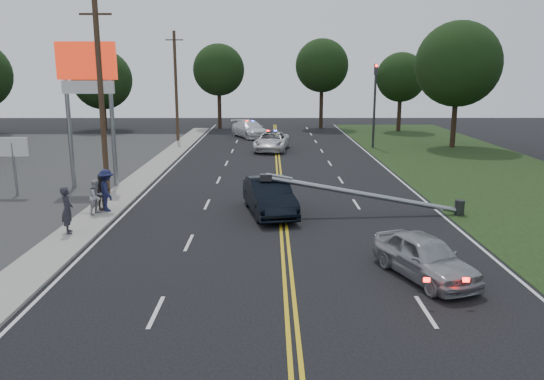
{
  "coord_description": "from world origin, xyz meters",
  "views": [
    {
      "loc": [
        -0.57,
        -15.42,
        6.44
      ],
      "look_at": [
        -0.5,
        5.7,
        1.7
      ],
      "focal_mm": 35.0,
      "sensor_mm": 36.0,
      "label": 1
    }
  ],
  "objects_px": {
    "fallen_streetlight": "(375,196)",
    "utility_pole_mid": "(101,99)",
    "utility_pole_far": "(176,86)",
    "emergency_b": "(250,129)",
    "waiting_sedan": "(425,257)",
    "bystander_b": "(97,197)",
    "crashed_sedan": "(269,196)",
    "small_sign": "(13,152)",
    "bystander_d": "(101,192)",
    "bystander_a": "(67,210)",
    "pylon_sign": "(88,80)",
    "traffic_signal": "(375,98)",
    "emergency_a": "(272,141)",
    "bystander_c": "(107,190)"
  },
  "relations": [
    {
      "from": "fallen_streetlight",
      "to": "utility_pole_mid",
      "type": "relative_size",
      "value": 0.94
    },
    {
      "from": "utility_pole_far",
      "to": "emergency_b",
      "type": "bearing_deg",
      "value": 26.35
    },
    {
      "from": "utility_pole_far",
      "to": "waiting_sedan",
      "type": "height_order",
      "value": "utility_pole_far"
    },
    {
      "from": "bystander_b",
      "to": "crashed_sedan",
      "type": "bearing_deg",
      "value": -65.38
    },
    {
      "from": "small_sign",
      "to": "bystander_d",
      "type": "distance_m",
      "value": 6.69
    },
    {
      "from": "emergency_b",
      "to": "bystander_a",
      "type": "bearing_deg",
      "value": -125.62
    },
    {
      "from": "crashed_sedan",
      "to": "bystander_a",
      "type": "bearing_deg",
      "value": -169.16
    },
    {
      "from": "utility_pole_mid",
      "to": "waiting_sedan",
      "type": "relative_size",
      "value": 2.43
    },
    {
      "from": "crashed_sedan",
      "to": "bystander_d",
      "type": "distance_m",
      "value": 7.82
    },
    {
      "from": "pylon_sign",
      "to": "fallen_streetlight",
      "type": "bearing_deg",
      "value": -22.22
    },
    {
      "from": "traffic_signal",
      "to": "utility_pole_far",
      "type": "xyz_separation_m",
      "value": [
        -17.5,
        4.0,
        0.88
      ]
    },
    {
      "from": "fallen_streetlight",
      "to": "waiting_sedan",
      "type": "relative_size",
      "value": 2.27
    },
    {
      "from": "traffic_signal",
      "to": "utility_pole_far",
      "type": "height_order",
      "value": "utility_pole_far"
    },
    {
      "from": "pylon_sign",
      "to": "emergency_b",
      "type": "bearing_deg",
      "value": 71.22
    },
    {
      "from": "utility_pole_mid",
      "to": "emergency_a",
      "type": "distance_m",
      "value": 19.03
    },
    {
      "from": "emergency_a",
      "to": "crashed_sedan",
      "type": "bearing_deg",
      "value": -83.06
    },
    {
      "from": "waiting_sedan",
      "to": "bystander_b",
      "type": "relative_size",
      "value": 2.62
    },
    {
      "from": "waiting_sedan",
      "to": "emergency_a",
      "type": "bearing_deg",
      "value": 79.01
    },
    {
      "from": "small_sign",
      "to": "bystander_b",
      "type": "distance_m",
      "value": 7.08
    },
    {
      "from": "utility_pole_mid",
      "to": "bystander_a",
      "type": "relative_size",
      "value": 5.29
    },
    {
      "from": "fallen_streetlight",
      "to": "utility_pole_mid",
      "type": "xyz_separation_m",
      "value": [
        -13.39,
        4.0,
        4.17
      ]
    },
    {
      "from": "pylon_sign",
      "to": "bystander_a",
      "type": "relative_size",
      "value": 4.23
    },
    {
      "from": "utility_pole_far",
      "to": "bystander_a",
      "type": "height_order",
      "value": "utility_pole_far"
    },
    {
      "from": "fallen_streetlight",
      "to": "utility_pole_mid",
      "type": "distance_m",
      "value": 14.58
    },
    {
      "from": "small_sign",
      "to": "traffic_signal",
      "type": "distance_m",
      "value": 28.72
    },
    {
      "from": "emergency_a",
      "to": "bystander_a",
      "type": "relative_size",
      "value": 2.91
    },
    {
      "from": "crashed_sedan",
      "to": "waiting_sedan",
      "type": "height_order",
      "value": "crashed_sedan"
    },
    {
      "from": "fallen_streetlight",
      "to": "bystander_b",
      "type": "distance_m",
      "value": 12.61
    },
    {
      "from": "bystander_a",
      "to": "traffic_signal",
      "type": "bearing_deg",
      "value": -55.99
    },
    {
      "from": "bystander_d",
      "to": "utility_pole_far",
      "type": "bearing_deg",
      "value": 28.23
    },
    {
      "from": "traffic_signal",
      "to": "bystander_d",
      "type": "relative_size",
      "value": 4.05
    },
    {
      "from": "pylon_sign",
      "to": "emergency_a",
      "type": "relative_size",
      "value": 1.46
    },
    {
      "from": "utility_pole_far",
      "to": "bystander_c",
      "type": "distance_m",
      "value": 25.97
    },
    {
      "from": "fallen_streetlight",
      "to": "utility_pole_far",
      "type": "bearing_deg",
      "value": 117.24
    },
    {
      "from": "waiting_sedan",
      "to": "bystander_a",
      "type": "height_order",
      "value": "bystander_a"
    },
    {
      "from": "utility_pole_far",
      "to": "crashed_sedan",
      "type": "distance_m",
      "value": 27.46
    },
    {
      "from": "pylon_sign",
      "to": "utility_pole_far",
      "type": "xyz_separation_m",
      "value": [
        1.3,
        20.0,
        -0.91
      ]
    },
    {
      "from": "traffic_signal",
      "to": "bystander_d",
      "type": "xyz_separation_m",
      "value": [
        -16.72,
        -21.44,
        -3.21
      ]
    },
    {
      "from": "utility_pole_mid",
      "to": "bystander_a",
      "type": "distance_m",
      "value": 8.15
    },
    {
      "from": "traffic_signal",
      "to": "emergency_b",
      "type": "height_order",
      "value": "traffic_signal"
    },
    {
      "from": "waiting_sedan",
      "to": "emergency_b",
      "type": "distance_m",
      "value": 37.45
    },
    {
      "from": "utility_pole_mid",
      "to": "bystander_b",
      "type": "distance_m",
      "value": 5.92
    },
    {
      "from": "pylon_sign",
      "to": "utility_pole_mid",
      "type": "height_order",
      "value": "utility_pole_mid"
    },
    {
      "from": "utility_pole_far",
      "to": "crashed_sedan",
      "type": "xyz_separation_m",
      "value": [
        8.59,
        -25.73,
        -4.26
      ]
    },
    {
      "from": "utility_pole_mid",
      "to": "bystander_a",
      "type": "height_order",
      "value": "utility_pole_mid"
    },
    {
      "from": "small_sign",
      "to": "emergency_a",
      "type": "relative_size",
      "value": 0.56
    },
    {
      "from": "utility_pole_far",
      "to": "waiting_sedan",
      "type": "relative_size",
      "value": 2.43
    },
    {
      "from": "fallen_streetlight",
      "to": "bystander_a",
      "type": "relative_size",
      "value": 4.95
    },
    {
      "from": "utility_pole_mid",
      "to": "emergency_a",
      "type": "bearing_deg",
      "value": 61.81
    },
    {
      "from": "small_sign",
      "to": "emergency_b",
      "type": "distance_m",
      "value": 27.77
    }
  ]
}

